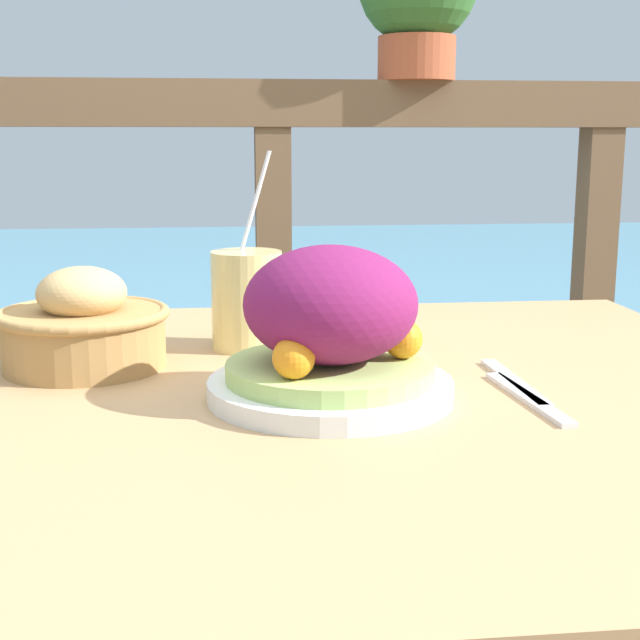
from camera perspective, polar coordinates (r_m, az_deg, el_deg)
patio_table at (r=0.96m, az=0.42°, el=-10.36°), size 1.02×0.94×0.77m
railing_fence at (r=1.82m, az=-2.99°, el=3.67°), size 2.80×0.08×1.13m
sea_backdrop at (r=4.38m, az=-4.86°, el=0.78°), size 12.00×4.00×0.40m
salad_plate at (r=0.88m, az=0.76°, el=-0.85°), size 0.25×0.25×0.15m
drink_glass at (r=1.10m, az=-4.71°, el=1.31°), size 0.09×0.09×0.24m
bread_basket at (r=1.04m, az=-14.89°, el=-0.44°), size 0.19×0.19×0.12m
fork at (r=0.91m, az=13.15°, el=-4.88°), size 0.03×0.18×0.00m
knife at (r=0.97m, az=12.35°, el=-3.92°), size 0.02×0.18×0.00m
orange_near_basket at (r=1.28m, az=1.86°, el=1.47°), size 0.06×0.06×0.06m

